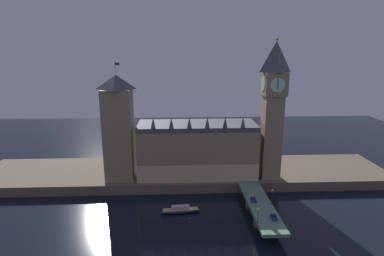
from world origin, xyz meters
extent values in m
plane|color=black|center=(0.00, 0.00, 0.00)|extent=(400.00, 400.00, 0.00)
cube|color=brown|center=(0.00, 39.00, 2.52)|extent=(220.00, 42.00, 5.03)
cube|color=#8E7A56|center=(5.94, 32.32, 17.61)|extent=(60.95, 23.65, 25.15)
cube|color=#D5B989|center=(5.94, 20.38, 9.56)|extent=(60.95, 0.20, 9.05)
cube|color=#42474C|center=(5.94, 32.32, 31.38)|extent=(60.95, 21.75, 2.40)
cone|color=#42474C|center=(-15.83, 22.27, 35.35)|extent=(2.40, 2.40, 5.53)
cone|color=#42474C|center=(-7.12, 22.27, 35.35)|extent=(2.40, 2.40, 5.53)
cone|color=#42474C|center=(1.58, 22.27, 35.35)|extent=(2.40, 2.40, 5.53)
cone|color=#42474C|center=(10.29, 22.27, 35.35)|extent=(2.40, 2.40, 5.53)
cone|color=#42474C|center=(19.00, 22.27, 35.35)|extent=(2.40, 2.40, 5.53)
cone|color=#42474C|center=(27.70, 22.27, 35.35)|extent=(2.40, 2.40, 5.53)
cube|color=#8E7A56|center=(43.14, 26.11, 26.41)|extent=(9.23, 9.23, 42.76)
cube|color=#8E7A56|center=(43.14, 26.11, 53.43)|extent=(10.89, 10.89, 11.29)
cylinder|color=#B7E5B7|center=(43.14, 20.54, 53.43)|extent=(6.89, 0.25, 6.89)
cylinder|color=#B7E5B7|center=(43.14, 31.68, 53.43)|extent=(6.89, 0.25, 6.89)
cylinder|color=#B7E5B7|center=(48.71, 26.11, 53.43)|extent=(0.25, 6.89, 6.89)
cylinder|color=#B7E5B7|center=(37.57, 26.11, 53.43)|extent=(0.25, 6.89, 6.89)
cube|color=black|center=(43.14, 20.36, 53.95)|extent=(0.36, 0.10, 5.17)
pyramid|color=#42474C|center=(43.14, 26.11, 66.45)|extent=(10.89, 10.89, 14.74)
sphere|color=gold|center=(43.14, 26.11, 74.63)|extent=(1.60, 1.60, 1.60)
cube|color=#8E7A56|center=(-33.62, 28.47, 28.01)|extent=(13.94, 13.94, 45.96)
pyramid|color=#42474C|center=(-33.62, 28.47, 54.45)|extent=(14.21, 14.21, 6.90)
cylinder|color=#99999E|center=(-33.62, 28.47, 60.90)|extent=(0.24, 0.24, 6.00)
cube|color=navy|center=(-32.52, 28.47, 63.00)|extent=(2.00, 0.08, 1.20)
cube|color=slate|center=(30.85, -5.00, 4.95)|extent=(10.12, 46.00, 1.40)
cube|color=brown|center=(30.85, -12.67, 2.12)|extent=(8.60, 3.20, 4.25)
cube|color=brown|center=(30.85, 2.67, 2.12)|extent=(8.60, 3.20, 4.25)
cube|color=navy|center=(28.63, -1.85, 6.19)|extent=(1.87, 4.35, 0.73)
cube|color=black|center=(28.63, -1.85, 6.78)|extent=(1.53, 1.96, 0.45)
cylinder|color=black|center=(27.74, -0.50, 5.97)|extent=(0.22, 0.64, 0.64)
cylinder|color=black|center=(29.51, -0.50, 5.97)|extent=(0.22, 0.64, 0.64)
cylinder|color=black|center=(27.74, -3.20, 5.97)|extent=(0.22, 0.64, 0.64)
cylinder|color=black|center=(29.51, -3.20, 5.97)|extent=(0.22, 0.64, 0.64)
cube|color=navy|center=(33.08, -17.09, 6.28)|extent=(1.78, 4.35, 0.91)
cube|color=black|center=(33.08, -17.09, 6.96)|extent=(1.46, 1.96, 0.45)
cylinder|color=black|center=(33.92, -18.43, 5.97)|extent=(0.22, 0.64, 0.64)
cylinder|color=black|center=(32.24, -18.43, 5.97)|extent=(0.22, 0.64, 0.64)
cylinder|color=black|center=(33.92, -15.74, 5.97)|extent=(0.22, 0.64, 0.64)
cylinder|color=black|center=(32.24, -15.74, 5.97)|extent=(0.22, 0.64, 0.64)
cylinder|color=black|center=(26.40, 3.98, 6.04)|extent=(0.28, 0.28, 0.77)
cylinder|color=#47384C|center=(26.40, 3.98, 6.75)|extent=(0.38, 0.38, 0.65)
sphere|color=tan|center=(26.40, 3.98, 7.17)|extent=(0.21, 0.21, 0.21)
cylinder|color=#2D3333|center=(26.00, -19.72, 5.90)|extent=(0.56, 0.56, 0.50)
cylinder|color=#2D3333|center=(26.00, -19.72, 8.53)|extent=(0.18, 0.18, 4.76)
sphere|color=#F9E5A3|center=(26.00, -19.72, 11.46)|extent=(0.60, 0.60, 0.60)
sphere|color=#F9E5A3|center=(25.55, -19.72, 11.11)|extent=(0.44, 0.44, 0.44)
sphere|color=#F9E5A3|center=(26.45, -19.72, 11.11)|extent=(0.44, 0.44, 0.44)
cylinder|color=#2D3333|center=(35.71, -5.00, 5.90)|extent=(0.56, 0.56, 0.50)
cylinder|color=#2D3333|center=(35.71, -5.00, 8.88)|extent=(0.18, 0.18, 5.46)
sphere|color=#F9E5A3|center=(35.71, -5.00, 12.16)|extent=(0.60, 0.60, 0.60)
sphere|color=#F9E5A3|center=(35.26, -5.00, 11.81)|extent=(0.44, 0.44, 0.44)
sphere|color=#F9E5A3|center=(36.16, -5.00, 11.81)|extent=(0.44, 0.44, 0.44)
ellipsoid|color=#28282D|center=(-3.16, -0.43, 0.81)|extent=(17.98, 5.18, 1.62)
cube|color=tan|center=(-3.16, -0.43, 1.55)|extent=(15.79, 4.27, 0.24)
cube|color=#B7B2A8|center=(-3.16, -0.43, 2.48)|extent=(8.14, 2.94, 1.62)
camera|label=1|loc=(-3.83, -128.29, 70.14)|focal=30.00mm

